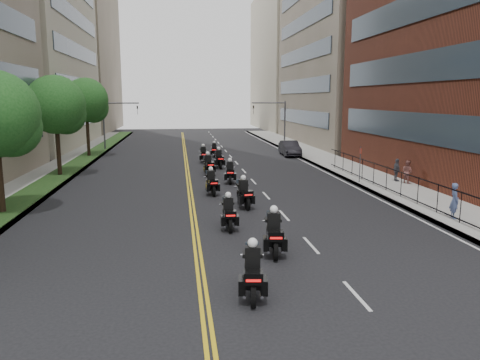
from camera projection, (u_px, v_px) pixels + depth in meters
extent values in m
plane|color=black|center=(253.00, 301.00, 13.89)|extent=(160.00, 160.00, 0.00)
cube|color=gray|center=(346.00, 168.00, 39.83)|extent=(4.00, 90.00, 0.15)
cube|color=gray|center=(53.00, 174.00, 36.76)|extent=(4.00, 90.00, 0.15)
cube|color=#153A16|center=(63.00, 172.00, 36.84)|extent=(2.00, 90.00, 0.04)
cube|color=#333F4C|center=(417.00, 135.00, 31.67)|extent=(0.12, 25.80, 1.80)
cube|color=#333F4C|center=(421.00, 74.00, 30.98)|extent=(0.12, 25.80, 1.80)
cube|color=#333F4C|center=(425.00, 11.00, 30.29)|extent=(0.12, 25.80, 1.80)
cube|color=#756B56|center=(359.00, 28.00, 60.92)|extent=(15.00, 28.00, 30.00)
cube|color=#333F4C|center=(300.00, 117.00, 61.95)|extent=(0.12, 24.08, 1.80)
cube|color=#333F4C|center=(301.00, 86.00, 61.26)|extent=(0.12, 24.08, 1.80)
cube|color=#333F4C|center=(302.00, 55.00, 60.56)|extent=(0.12, 24.08, 1.80)
cube|color=#333F4C|center=(302.00, 23.00, 59.87)|extent=(0.12, 24.08, 1.80)
cube|color=#AFA68D|center=(300.00, 61.00, 90.57)|extent=(15.00, 28.00, 26.00)
cube|color=#AFA68D|center=(5.00, 3.00, 55.01)|extent=(16.00, 28.00, 34.00)
cube|color=#333F4C|center=(83.00, 118.00, 58.38)|extent=(0.12, 24.08, 1.80)
cube|color=#333F4C|center=(81.00, 85.00, 57.68)|extent=(0.12, 24.08, 1.80)
cube|color=#333F4C|center=(79.00, 52.00, 56.99)|extent=(0.12, 24.08, 1.80)
cube|color=#333F4C|center=(77.00, 18.00, 56.30)|extent=(0.12, 24.08, 1.80)
cube|color=#756B56|center=(67.00, 59.00, 85.00)|extent=(16.00, 28.00, 26.00)
cube|color=black|center=(410.00, 175.00, 26.74)|extent=(0.05, 28.00, 0.05)
cube|color=black|center=(409.00, 198.00, 26.97)|extent=(0.05, 28.00, 0.05)
sphere|color=#1B4E1A|center=(11.00, 127.00, 23.87)|extent=(3.08, 3.08, 3.08)
cylinder|color=#301D15|center=(58.00, 144.00, 35.45)|extent=(0.32, 0.32, 5.11)
sphere|color=#1B4E1A|center=(55.00, 105.00, 34.95)|extent=(4.40, 4.40, 4.40)
sphere|color=#1B4E1A|center=(66.00, 114.00, 35.54)|extent=(3.08, 3.08, 3.08)
cylinder|color=#301D15|center=(88.00, 131.00, 47.15)|extent=(0.32, 0.32, 5.39)
sphere|color=#1B4E1A|center=(86.00, 100.00, 46.62)|extent=(4.40, 4.40, 4.40)
sphere|color=#1B4E1A|center=(93.00, 108.00, 47.22)|extent=(3.08, 3.08, 3.08)
cylinder|color=#3F3F44|center=(285.00, 125.00, 55.77)|extent=(0.18, 0.18, 5.60)
cylinder|color=#3F3F44|center=(269.00, 103.00, 55.06)|extent=(4.00, 0.14, 0.14)
imported|color=black|center=(253.00, 110.00, 54.97)|extent=(0.16, 0.20, 1.00)
cylinder|color=#3F3F44|center=(104.00, 126.00, 53.08)|extent=(0.18, 0.18, 5.60)
cylinder|color=#3F3F44|center=(121.00, 103.00, 52.89)|extent=(4.00, 0.14, 0.14)
imported|color=black|center=(137.00, 110.00, 53.25)|extent=(0.16, 0.20, 1.00)
cylinder|color=black|center=(253.00, 295.00, 13.46)|extent=(0.24, 0.74, 0.73)
cylinder|color=black|center=(252.00, 273.00, 15.14)|extent=(0.24, 0.74, 0.73)
cube|color=black|center=(253.00, 274.00, 14.25)|extent=(0.64, 1.49, 0.43)
cube|color=silver|center=(252.00, 281.00, 14.34)|extent=(0.48, 0.64, 0.32)
cube|color=black|center=(253.00, 277.00, 13.36)|extent=(0.61, 0.52, 0.34)
cube|color=red|center=(253.00, 281.00, 13.15)|extent=(0.43, 0.09, 0.07)
cube|color=black|center=(253.00, 257.00, 14.21)|extent=(0.51, 0.36, 0.66)
sphere|color=white|center=(253.00, 243.00, 14.14)|extent=(0.31, 0.31, 0.31)
cylinder|color=black|center=(275.00, 251.00, 17.32)|extent=(0.25, 0.77, 0.76)
cylinder|color=black|center=(272.00, 237.00, 19.09)|extent=(0.25, 0.77, 0.76)
cube|color=black|center=(274.00, 236.00, 18.15)|extent=(0.65, 1.56, 0.45)
cube|color=silver|center=(273.00, 241.00, 18.25)|extent=(0.50, 0.66, 0.34)
cube|color=black|center=(276.00, 236.00, 17.22)|extent=(0.64, 0.54, 0.36)
cube|color=red|center=(276.00, 238.00, 17.00)|extent=(0.45, 0.09, 0.08)
cube|color=black|center=(274.00, 221.00, 18.11)|extent=(0.53, 0.37, 0.69)
sphere|color=white|center=(274.00, 209.00, 18.04)|extent=(0.32, 0.32, 0.32)
cylinder|color=black|center=(230.00, 225.00, 20.89)|extent=(0.15, 0.69, 0.69)
cylinder|color=black|center=(227.00, 216.00, 22.47)|extent=(0.15, 0.69, 0.69)
cube|color=black|center=(228.00, 215.00, 21.63)|extent=(0.43, 1.37, 0.40)
cube|color=silver|center=(228.00, 219.00, 21.72)|extent=(0.39, 0.56, 0.30)
cube|color=black|center=(230.00, 214.00, 20.80)|extent=(0.53, 0.43, 0.32)
cube|color=red|center=(231.00, 216.00, 20.60)|extent=(0.40, 0.03, 0.07)
cube|color=black|center=(228.00, 204.00, 21.60)|extent=(0.45, 0.29, 0.63)
sphere|color=white|center=(228.00, 195.00, 21.53)|extent=(0.29, 0.29, 0.29)
cylinder|color=black|center=(247.00, 204.00, 25.09)|extent=(0.23, 0.73, 0.72)
cylinder|color=black|center=(240.00, 197.00, 26.72)|extent=(0.23, 0.73, 0.72)
cube|color=black|center=(244.00, 195.00, 25.85)|extent=(0.60, 1.47, 0.42)
cube|color=silver|center=(243.00, 199.00, 25.95)|extent=(0.46, 0.62, 0.32)
cube|color=black|center=(247.00, 194.00, 25.00)|extent=(0.60, 0.50, 0.34)
cube|color=red|center=(249.00, 195.00, 24.79)|extent=(0.43, 0.08, 0.07)
cube|color=black|center=(243.00, 186.00, 25.81)|extent=(0.50, 0.35, 0.66)
sphere|color=white|center=(243.00, 178.00, 25.75)|extent=(0.31, 0.31, 0.31)
cylinder|color=black|center=(214.00, 191.00, 28.62)|extent=(0.22, 0.71, 0.70)
cylinder|color=black|center=(209.00, 186.00, 30.19)|extent=(0.22, 0.71, 0.70)
cube|color=black|center=(211.00, 184.00, 29.35)|extent=(0.58, 1.43, 0.41)
cube|color=silver|center=(211.00, 187.00, 29.44)|extent=(0.45, 0.60, 0.31)
cube|color=black|center=(213.00, 182.00, 28.52)|extent=(0.58, 0.49, 0.33)
cube|color=red|center=(214.00, 183.00, 28.32)|extent=(0.41, 0.07, 0.07)
cube|color=black|center=(211.00, 176.00, 29.31)|extent=(0.48, 0.33, 0.64)
sphere|color=white|center=(211.00, 169.00, 29.25)|extent=(0.30, 0.30, 0.30)
cylinder|color=black|center=(230.00, 180.00, 32.51)|extent=(0.21, 0.73, 0.72)
cylinder|color=black|center=(230.00, 176.00, 34.17)|extent=(0.21, 0.73, 0.72)
cube|color=black|center=(230.00, 174.00, 33.29)|extent=(0.56, 1.45, 0.42)
cube|color=silver|center=(230.00, 177.00, 33.38)|extent=(0.45, 0.61, 0.32)
cube|color=black|center=(230.00, 172.00, 32.41)|extent=(0.58, 0.49, 0.34)
cube|color=red|center=(230.00, 173.00, 32.20)|extent=(0.42, 0.07, 0.07)
cube|color=black|center=(230.00, 166.00, 33.25)|extent=(0.49, 0.33, 0.65)
sphere|color=white|center=(230.00, 160.00, 33.18)|extent=(0.31, 0.31, 0.31)
cylinder|color=black|center=(210.00, 172.00, 36.02)|extent=(0.25, 0.75, 0.74)
cylinder|color=black|center=(206.00, 168.00, 37.67)|extent=(0.25, 0.75, 0.74)
cube|color=black|center=(208.00, 166.00, 36.79)|extent=(0.65, 1.51, 0.43)
cube|color=silver|center=(208.00, 169.00, 36.88)|extent=(0.49, 0.65, 0.33)
cube|color=black|center=(210.00, 164.00, 35.92)|extent=(0.62, 0.53, 0.35)
cube|color=red|center=(211.00, 165.00, 35.71)|extent=(0.43, 0.09, 0.08)
cube|color=black|center=(208.00, 159.00, 36.75)|extent=(0.51, 0.37, 0.67)
sphere|color=white|center=(208.00, 153.00, 36.68)|extent=(0.31, 0.31, 0.31)
cylinder|color=black|center=(220.00, 165.00, 39.61)|extent=(0.20, 0.74, 0.74)
cylinder|color=black|center=(217.00, 162.00, 41.28)|extent=(0.20, 0.74, 0.74)
cube|color=black|center=(219.00, 160.00, 40.39)|extent=(0.54, 1.49, 0.43)
cube|color=silver|center=(219.00, 163.00, 40.49)|extent=(0.45, 0.62, 0.32)
cube|color=black|center=(220.00, 158.00, 39.51)|extent=(0.59, 0.49, 0.35)
cube|color=red|center=(221.00, 159.00, 39.29)|extent=(0.43, 0.06, 0.08)
cube|color=black|center=(219.00, 154.00, 40.35)|extent=(0.49, 0.33, 0.67)
sphere|color=white|center=(219.00, 149.00, 40.28)|extent=(0.31, 0.31, 0.31)
cylinder|color=black|center=(204.00, 160.00, 43.01)|extent=(0.16, 0.71, 0.70)
cylinder|color=black|center=(203.00, 158.00, 44.63)|extent=(0.16, 0.71, 0.70)
cube|color=black|center=(203.00, 156.00, 43.77)|extent=(0.47, 1.41, 0.41)
cube|color=silver|center=(203.00, 158.00, 43.86)|extent=(0.41, 0.58, 0.31)
cube|color=black|center=(204.00, 154.00, 42.92)|extent=(0.55, 0.45, 0.33)
cube|color=red|center=(204.00, 154.00, 42.71)|extent=(0.42, 0.04, 0.07)
cube|color=black|center=(203.00, 150.00, 43.73)|extent=(0.46, 0.30, 0.64)
sphere|color=white|center=(203.00, 145.00, 43.66)|extent=(0.30, 0.30, 0.30)
cylinder|color=black|center=(214.00, 154.00, 47.35)|extent=(0.19, 0.67, 0.66)
cylinder|color=black|center=(214.00, 153.00, 48.88)|extent=(0.19, 0.67, 0.66)
cube|color=black|center=(214.00, 151.00, 48.07)|extent=(0.52, 1.34, 0.39)
cube|color=silver|center=(214.00, 153.00, 48.16)|extent=(0.41, 0.56, 0.29)
cube|color=black|center=(214.00, 149.00, 47.26)|extent=(0.54, 0.45, 0.31)
cube|color=red|center=(214.00, 150.00, 47.07)|extent=(0.39, 0.06, 0.07)
cube|color=black|center=(214.00, 146.00, 48.03)|extent=(0.45, 0.31, 0.60)
sphere|color=white|center=(214.00, 142.00, 47.97)|extent=(0.28, 0.28, 0.28)
imported|color=black|center=(290.00, 148.00, 48.83)|extent=(1.79, 4.76, 1.55)
imported|color=#485885|center=(455.00, 201.00, 22.80)|extent=(0.55, 0.71, 1.75)
imported|color=#8C524C|center=(407.00, 172.00, 32.23)|extent=(0.83, 0.93, 1.58)
imported|color=#43434B|center=(397.00, 170.00, 33.00)|extent=(0.44, 0.96, 1.60)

